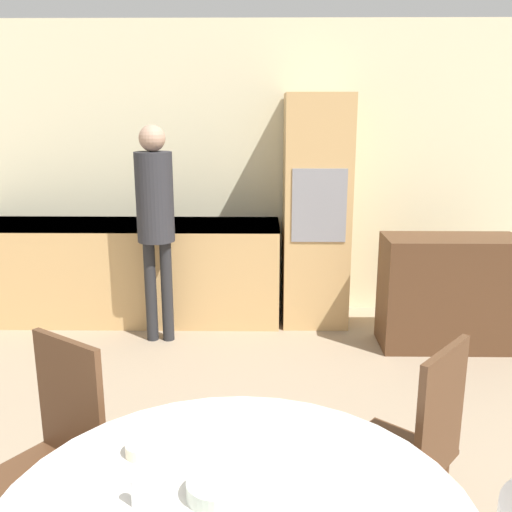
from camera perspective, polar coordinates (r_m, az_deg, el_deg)
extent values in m
cube|color=beige|center=(5.23, 0.54, 8.48)|extent=(6.83, 0.05, 2.60)
cube|color=tan|center=(5.21, -12.89, -1.54)|extent=(2.72, 0.60, 0.89)
cube|color=black|center=(5.11, -13.15, 3.08)|extent=(2.72, 0.60, 0.03)
cube|color=tan|center=(4.97, 6.00, 4.45)|extent=(0.56, 0.58, 1.98)
cube|color=gray|center=(4.66, 6.35, 5.01)|extent=(0.44, 0.01, 0.60)
cube|color=#51331E|center=(4.74, 18.71, -3.49)|extent=(1.05, 0.45, 0.89)
cylinder|color=#51331E|center=(2.82, -19.83, -21.65)|extent=(0.04, 0.04, 0.45)
cube|color=#51331E|center=(2.50, -21.18, -20.32)|extent=(0.56, 0.56, 0.02)
cube|color=#51331E|center=(2.46, -18.12, -13.48)|extent=(0.33, 0.24, 0.52)
cylinder|color=#51331E|center=(2.87, 11.86, -20.30)|extent=(0.04, 0.04, 0.45)
cylinder|color=#51331E|center=(2.65, 8.13, -23.52)|extent=(0.04, 0.04, 0.45)
cylinder|color=#51331E|center=(2.76, 18.10, -22.29)|extent=(0.04, 0.04, 0.45)
cube|color=#51331E|center=(2.56, 13.56, -18.82)|extent=(0.56, 0.56, 0.02)
cube|color=#51331E|center=(2.36, 18.04, -14.65)|extent=(0.27, 0.31, 0.52)
cylinder|color=#262628|center=(4.69, -10.49, -3.49)|extent=(0.09, 0.09, 0.84)
cylinder|color=#262628|center=(4.67, -8.90, -3.52)|extent=(0.09, 0.09, 0.84)
cylinder|color=#2D2D33|center=(4.51, -10.11, 5.80)|extent=(0.29, 0.29, 0.70)
sphere|color=tan|center=(4.46, -10.37, 11.51)|extent=(0.20, 0.20, 0.20)
cylinder|color=beige|center=(2.02, -11.18, -18.40)|extent=(0.12, 0.12, 0.04)
cylinder|color=silver|center=(1.81, -3.94, -22.29)|extent=(0.18, 0.18, 0.05)
cylinder|color=white|center=(1.80, -11.89, -22.37)|extent=(0.03, 0.03, 0.07)
cylinder|color=silver|center=(1.78, -11.96, -21.24)|extent=(0.03, 0.03, 0.01)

